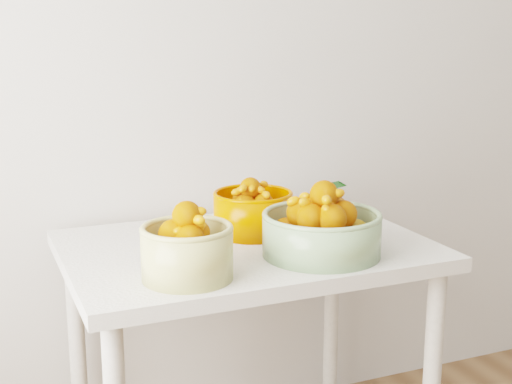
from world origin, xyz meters
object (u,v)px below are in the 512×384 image
(bowl_green, at_px, (321,229))
(bowl_orange, at_px, (253,212))
(table, at_px, (246,276))
(bowl_cream, at_px, (187,249))

(bowl_green, height_order, bowl_orange, bowl_green)
(table, height_order, bowl_green, bowl_green)
(table, xyz_separation_m, bowl_cream, (-0.24, -0.21, 0.17))
(table, bearing_deg, bowl_cream, -138.42)
(bowl_cream, xyz_separation_m, bowl_orange, (0.29, 0.30, -0.01))
(bowl_cream, distance_m, bowl_orange, 0.42)
(bowl_cream, distance_m, bowl_green, 0.39)
(table, xyz_separation_m, bowl_green, (0.15, -0.17, 0.17))
(bowl_cream, height_order, bowl_orange, bowl_cream)
(table, xyz_separation_m, bowl_orange, (0.05, 0.08, 0.16))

